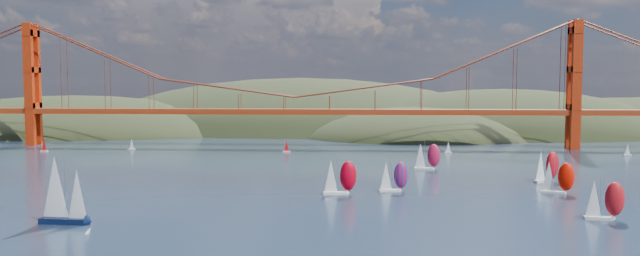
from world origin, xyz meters
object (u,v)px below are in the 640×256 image
Objects in this scene: racer_1 at (604,199)px; racer_5 at (427,156)px; racer_3 at (546,166)px; racer_rwb at (393,176)px; racer_0 at (339,177)px; racer_2 at (557,177)px; sloop_navy at (62,191)px.

racer_5 is at bearing 116.86° from racer_1.
racer_rwb is (-44.72, -18.59, -0.50)m from racer_3.
racer_0 is 14.88m from racer_rwb.
racer_2 is at bearing 95.51° from racer_1.
racer_3 reaches higher than racer_0.
racer_5 is 1.10× the size of racer_rwb.
racer_1 is (111.30, 10.53, -2.46)m from sloop_navy.
racer_2 is (55.87, 4.67, -0.24)m from racer_0.
racer_1 is 78.11m from racer_5.
racer_2 reaches higher than racer_1.
racer_3 is (2.58, 49.29, 0.33)m from racer_1.
racer_rwb is (69.15, 41.23, -2.62)m from sloop_navy.
racer_3 is at bearing 92.05° from racer_1.
racer_0 is at bearing -116.96° from racer_5.
racer_rwb is at bearing 13.86° from racer_0.
racer_1 is at bearing -74.89° from racer_2.
sloop_navy is 118.34m from racer_2.
racer_1 is 0.95× the size of racer_5.
racer_5 reaches higher than racer_rwb.
racer_5 is at bearing 138.93° from racer_2.
racer_3 is (113.87, 59.82, -2.13)m from sloop_navy.
racer_3 is 39.22m from racer_5.
racer_1 is 0.93× the size of racer_3.
sloop_navy is 1.57× the size of racer_0.
racer_rwb is (-13.11, -41.81, -0.40)m from racer_5.
sloop_navy is at bearing -131.66° from racer_5.
sloop_navy reaches higher than racer_3.
racer_2 is 41.90m from racer_rwb.
sloop_navy is 1.56× the size of racer_3.
racer_2 is 19.20m from racer_3.
racer_5 is (82.27, 83.05, -2.22)m from sloop_navy.
racer_3 reaches higher than racer_rwb.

